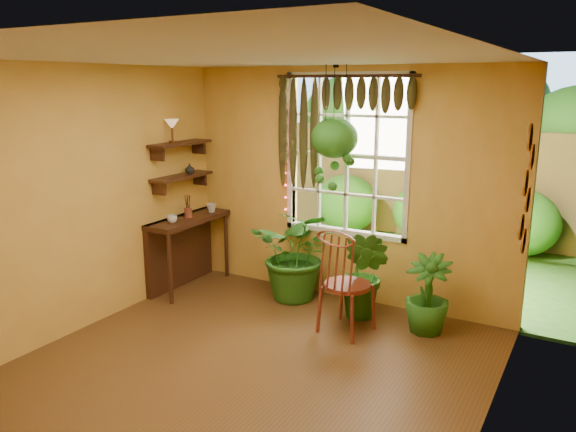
# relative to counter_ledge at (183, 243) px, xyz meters

# --- Properties ---
(floor) EXTENTS (4.50, 4.50, 0.00)m
(floor) POSITION_rel_counter_ledge_xyz_m (1.91, -1.60, -0.55)
(floor) COLOR brown
(floor) RESTS_ON ground
(ceiling) EXTENTS (4.50, 4.50, 0.00)m
(ceiling) POSITION_rel_counter_ledge_xyz_m (1.91, -1.60, 2.15)
(ceiling) COLOR silver
(ceiling) RESTS_ON wall_back
(wall_back) EXTENTS (4.00, 0.00, 4.00)m
(wall_back) POSITION_rel_counter_ledge_xyz_m (1.91, 0.65, 0.80)
(wall_back) COLOR gold
(wall_back) RESTS_ON floor
(wall_left) EXTENTS (0.00, 4.50, 4.50)m
(wall_left) POSITION_rel_counter_ledge_xyz_m (-0.09, -1.60, 0.80)
(wall_left) COLOR gold
(wall_left) RESTS_ON floor
(wall_right) EXTENTS (0.00, 4.50, 4.50)m
(wall_right) POSITION_rel_counter_ledge_xyz_m (3.91, -1.60, 0.80)
(wall_right) COLOR gold
(wall_right) RESTS_ON floor
(window) EXTENTS (1.52, 0.10, 1.86)m
(window) POSITION_rel_counter_ledge_xyz_m (1.91, 0.68, 1.15)
(window) COLOR white
(window) RESTS_ON wall_back
(valance_vine) EXTENTS (1.70, 0.12, 1.10)m
(valance_vine) POSITION_rel_counter_ledge_xyz_m (1.82, 0.56, 1.73)
(valance_vine) COLOR #3D2210
(valance_vine) RESTS_ON window
(string_lights) EXTENTS (0.03, 0.03, 1.54)m
(string_lights) POSITION_rel_counter_ledge_xyz_m (1.15, 0.59, 1.20)
(string_lights) COLOR #FF2633
(string_lights) RESTS_ON window
(wall_plates) EXTENTS (0.04, 0.32, 1.10)m
(wall_plates) POSITION_rel_counter_ledge_xyz_m (3.89, 0.19, 1.00)
(wall_plates) COLOR #F1E4C5
(wall_plates) RESTS_ON wall_right
(counter_ledge) EXTENTS (0.40, 1.20, 0.90)m
(counter_ledge) POSITION_rel_counter_ledge_xyz_m (0.00, 0.00, 0.00)
(counter_ledge) COLOR #3D2210
(counter_ledge) RESTS_ON floor
(shelf_lower) EXTENTS (0.25, 0.90, 0.04)m
(shelf_lower) POSITION_rel_counter_ledge_xyz_m (0.03, 0.00, 0.85)
(shelf_lower) COLOR #3D2210
(shelf_lower) RESTS_ON wall_left
(shelf_upper) EXTENTS (0.25, 0.90, 0.04)m
(shelf_upper) POSITION_rel_counter_ledge_xyz_m (0.03, 0.00, 1.25)
(shelf_upper) COLOR #3D2210
(shelf_upper) RESTS_ON wall_left
(backyard) EXTENTS (14.00, 10.00, 12.00)m
(backyard) POSITION_rel_counter_ledge_xyz_m (2.15, 5.27, 0.73)
(backyard) COLOR #234F16
(backyard) RESTS_ON ground
(windsor_chair) EXTENTS (0.55, 0.58, 1.28)m
(windsor_chair) POSITION_rel_counter_ledge_xyz_m (2.34, -0.26, -0.18)
(windsor_chair) COLOR maroon
(windsor_chair) RESTS_ON floor
(potted_plant_left) EXTENTS (1.16, 1.05, 1.12)m
(potted_plant_left) POSITION_rel_counter_ledge_xyz_m (1.47, 0.32, 0.01)
(potted_plant_left) COLOR #184713
(potted_plant_left) RESTS_ON floor
(potted_plant_mid) EXTENTS (0.67, 0.60, 1.01)m
(potted_plant_mid) POSITION_rel_counter_ledge_xyz_m (2.37, 0.16, -0.05)
(potted_plant_mid) COLOR #184713
(potted_plant_mid) RESTS_ON floor
(potted_plant_right) EXTENTS (0.46, 0.46, 0.82)m
(potted_plant_right) POSITION_rel_counter_ledge_xyz_m (3.06, 0.17, -0.14)
(potted_plant_right) COLOR #184713
(potted_plant_right) RESTS_ON floor
(hanging_basket) EXTENTS (0.52, 0.52, 1.35)m
(hanging_basket) POSITION_rel_counter_ledge_xyz_m (1.88, 0.39, 1.33)
(hanging_basket) COLOR black
(hanging_basket) RESTS_ON ceiling
(cup_a) EXTENTS (0.14, 0.14, 0.09)m
(cup_a) POSITION_rel_counter_ledge_xyz_m (0.13, -0.31, 0.39)
(cup_a) COLOR silver
(cup_a) RESTS_ON counter_ledge
(cup_b) EXTENTS (0.13, 0.13, 0.11)m
(cup_b) POSITION_rel_counter_ledge_xyz_m (0.19, 0.37, 0.40)
(cup_b) COLOR beige
(cup_b) RESTS_ON counter_ledge
(brush_jar) EXTENTS (0.10, 0.10, 0.35)m
(brush_jar) POSITION_rel_counter_ledge_xyz_m (0.11, 0.00, 0.49)
(brush_jar) COLOR brown
(brush_jar) RESTS_ON counter_ledge
(shelf_vase) EXTENTS (0.14, 0.14, 0.12)m
(shelf_vase) POSITION_rel_counter_ledge_xyz_m (0.04, 0.15, 0.93)
(shelf_vase) COLOR #B2AD99
(shelf_vase) RESTS_ON shelf_lower
(tiffany_lamp) EXTENTS (0.17, 0.17, 0.28)m
(tiffany_lamp) POSITION_rel_counter_ledge_xyz_m (0.05, -0.15, 1.47)
(tiffany_lamp) COLOR brown
(tiffany_lamp) RESTS_ON shelf_upper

